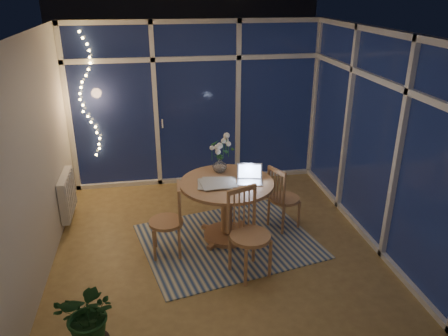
{
  "coord_description": "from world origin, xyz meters",
  "views": [
    {
      "loc": [
        -0.73,
        -4.76,
        3.05
      ],
      "look_at": [
        0.13,
        0.25,
        0.92
      ],
      "focal_mm": 35.0,
      "sensor_mm": 36.0,
      "label": 1
    }
  ],
  "objects_px": {
    "chair_front": "(250,234)",
    "potted_plant": "(91,321)",
    "laptop": "(250,174)",
    "flower_vase": "(220,165)",
    "chair_left": "(166,220)",
    "dining_table": "(227,210)",
    "chair_right": "(285,197)"
  },
  "relations": [
    {
      "from": "chair_left",
      "to": "laptop",
      "type": "xyz_separation_m",
      "value": [
        1.05,
        0.18,
        0.44
      ]
    },
    {
      "from": "chair_front",
      "to": "potted_plant",
      "type": "distance_m",
      "value": 1.87
    },
    {
      "from": "dining_table",
      "to": "potted_plant",
      "type": "distance_m",
      "value": 2.29
    },
    {
      "from": "laptop",
      "to": "chair_right",
      "type": "bearing_deg",
      "value": 32.7
    },
    {
      "from": "flower_vase",
      "to": "laptop",
      "type": "bearing_deg",
      "value": -51.34
    },
    {
      "from": "chair_right",
      "to": "chair_front",
      "type": "bearing_deg",
      "value": 118.51
    },
    {
      "from": "laptop",
      "to": "flower_vase",
      "type": "distance_m",
      "value": 0.5
    },
    {
      "from": "chair_right",
      "to": "flower_vase",
      "type": "distance_m",
      "value": 0.97
    },
    {
      "from": "chair_front",
      "to": "potted_plant",
      "type": "bearing_deg",
      "value": -171.25
    },
    {
      "from": "laptop",
      "to": "potted_plant",
      "type": "height_order",
      "value": "laptop"
    },
    {
      "from": "chair_front",
      "to": "laptop",
      "type": "bearing_deg",
      "value": 57.33
    },
    {
      "from": "chair_left",
      "to": "potted_plant",
      "type": "relative_size",
      "value": 1.23
    },
    {
      "from": "chair_right",
      "to": "flower_vase",
      "type": "height_order",
      "value": "flower_vase"
    },
    {
      "from": "dining_table",
      "to": "potted_plant",
      "type": "bearing_deg",
      "value": -130.89
    },
    {
      "from": "chair_right",
      "to": "chair_front",
      "type": "height_order",
      "value": "chair_front"
    },
    {
      "from": "laptop",
      "to": "flower_vase",
      "type": "xyz_separation_m",
      "value": [
        -0.31,
        0.39,
        -0.01
      ]
    },
    {
      "from": "chair_left",
      "to": "chair_front",
      "type": "xyz_separation_m",
      "value": [
        0.9,
        -0.56,
        0.05
      ]
    },
    {
      "from": "chair_left",
      "to": "flower_vase",
      "type": "height_order",
      "value": "flower_vase"
    },
    {
      "from": "chair_left",
      "to": "flower_vase",
      "type": "distance_m",
      "value": 1.03
    },
    {
      "from": "laptop",
      "to": "flower_vase",
      "type": "height_order",
      "value": "laptop"
    },
    {
      "from": "laptop",
      "to": "chair_left",
      "type": "bearing_deg",
      "value": -158.12
    },
    {
      "from": "dining_table",
      "to": "chair_right",
      "type": "xyz_separation_m",
      "value": [
        0.81,
        0.13,
        0.06
      ]
    },
    {
      "from": "chair_right",
      "to": "laptop",
      "type": "bearing_deg",
      "value": 85.1
    },
    {
      "from": "chair_left",
      "to": "chair_front",
      "type": "distance_m",
      "value": 1.06
    },
    {
      "from": "chair_right",
      "to": "flower_vase",
      "type": "xyz_separation_m",
      "value": [
        -0.84,
        0.19,
        0.45
      ]
    },
    {
      "from": "laptop",
      "to": "potted_plant",
      "type": "distance_m",
      "value": 2.49
    },
    {
      "from": "dining_table",
      "to": "flower_vase",
      "type": "distance_m",
      "value": 0.6
    },
    {
      "from": "potted_plant",
      "to": "chair_front",
      "type": "bearing_deg",
      "value": 29.72
    },
    {
      "from": "dining_table",
      "to": "flower_vase",
      "type": "relative_size",
      "value": 5.57
    },
    {
      "from": "dining_table",
      "to": "chair_front",
      "type": "bearing_deg",
      "value": -81.46
    },
    {
      "from": "chair_left",
      "to": "chair_right",
      "type": "bearing_deg",
      "value": 106.23
    },
    {
      "from": "potted_plant",
      "to": "chair_right",
      "type": "bearing_deg",
      "value": 38.96
    }
  ]
}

